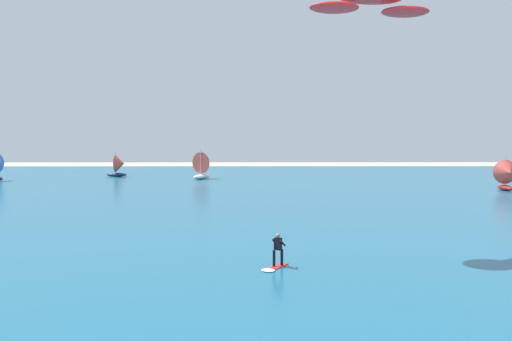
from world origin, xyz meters
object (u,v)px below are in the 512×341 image
sailboat_mid_right (204,165)px  sailboat_near_shore (119,166)px  kite (370,5)px  kitesurfer (276,255)px  sailboat_far_left (507,175)px

sailboat_mid_right → sailboat_near_shore: 13.80m
kite → sailboat_near_shore: (-26.79, 50.17, -12.01)m
kite → kitesurfer: bearing=-142.8°
kite → sailboat_mid_right: 49.67m
kite → sailboat_far_left: 39.69m
sailboat_far_left → sailboat_near_shore: sailboat_far_left is taller
kitesurfer → sailboat_mid_right: 51.09m
kitesurfer → sailboat_far_left: (28.30, 34.23, 1.22)m
kite → sailboat_near_shore: 58.13m
kitesurfer → sailboat_mid_right: bearing=99.2°
kitesurfer → sailboat_far_left: bearing=50.4°
kite → sailboat_near_shore: bearing=118.1°
kitesurfer → sailboat_mid_right: sailboat_mid_right is taller
sailboat_far_left → sailboat_mid_right: size_ratio=0.91×
kitesurfer → sailboat_near_shore: bearing=111.5°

